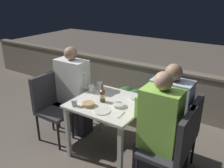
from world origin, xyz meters
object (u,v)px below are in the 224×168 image
object	(u,v)px
chair_right_far	(183,130)
potted_plant	(75,90)
beer_bottle	(103,95)
chair_left_far	(65,94)
person_white_polo	(75,91)
person_blue_shirt	(167,118)
person_green_blouse	(156,130)
chair_left_near	(51,102)
chair_right_near	(175,145)

from	to	relation	value
chair_right_far	potted_plant	world-z (taller)	chair_right_far
beer_bottle	chair_left_far	bearing A→B (deg)	166.67
person_white_polo	person_blue_shirt	xyz separation A→B (m)	(1.44, -0.00, 0.00)
chair_left_far	person_green_blouse	xyz separation A→B (m)	(1.67, -0.34, 0.10)
chair_left_near	potted_plant	bearing A→B (deg)	106.00
chair_left_near	person_white_polo	bearing A→B (deg)	60.11
person_blue_shirt	beer_bottle	size ratio (longest dim) A/B	5.65
person_blue_shirt	potted_plant	bearing A→B (deg)	166.81
chair_right_near	person_green_blouse	distance (m)	0.24
chair_left_far	chair_right_far	size ratio (longest dim) A/B	1.00
chair_right_far	potted_plant	xyz separation A→B (m)	(-2.05, 0.43, -0.14)
person_green_blouse	chair_right_far	distance (m)	0.40
chair_left_far	person_green_blouse	bearing A→B (deg)	-11.51
chair_left_far	person_blue_shirt	world-z (taller)	person_blue_shirt
person_blue_shirt	beer_bottle	world-z (taller)	person_blue_shirt
chair_right_near	person_green_blouse	size ratio (longest dim) A/B	0.72
chair_left_near	chair_right_far	distance (m)	1.86
person_white_polo	potted_plant	world-z (taller)	person_white_polo
chair_left_near	beer_bottle	distance (m)	0.89
chair_left_near	chair_right_far	size ratio (longest dim) A/B	1.00
chair_left_near	chair_left_far	distance (m)	0.31
chair_right_near	person_blue_shirt	size ratio (longest dim) A/B	0.72
chair_right_near	chair_left_far	bearing A→B (deg)	169.76
chair_left_far	person_white_polo	size ratio (longest dim) A/B	0.72
chair_left_near	person_green_blouse	size ratio (longest dim) A/B	0.72
chair_right_far	beer_bottle	xyz separation A→B (m)	(-0.99, -0.20, 0.27)
person_blue_shirt	potted_plant	xyz separation A→B (m)	(-1.83, 0.43, -0.23)
person_blue_shirt	chair_right_near	bearing A→B (deg)	-56.20
chair_left_far	potted_plant	world-z (taller)	chair_left_far
chair_left_near	chair_left_far	world-z (taller)	same
chair_left_far	potted_plant	xyz separation A→B (m)	(-0.18, 0.43, -0.14)
person_green_blouse	person_blue_shirt	size ratio (longest dim) A/B	1.01
person_white_polo	potted_plant	distance (m)	0.62
person_white_polo	beer_bottle	world-z (taller)	person_white_polo
chair_left_near	person_green_blouse	distance (m)	1.64
chair_right_far	chair_left_far	bearing A→B (deg)	179.86
chair_left_far	person_blue_shirt	size ratio (longest dim) A/B	0.72
chair_left_near	chair_left_far	bearing A→B (deg)	95.68
chair_right_near	person_green_blouse	world-z (taller)	person_green_blouse
chair_left_far	person_green_blouse	world-z (taller)	person_green_blouse
chair_left_far	person_blue_shirt	xyz separation A→B (m)	(1.65, -0.00, 0.10)
person_green_blouse	person_blue_shirt	world-z (taller)	person_green_blouse
chair_left_far	beer_bottle	xyz separation A→B (m)	(0.87, -0.21, 0.27)
chair_right_far	person_blue_shirt	world-z (taller)	person_blue_shirt
chair_right_near	person_blue_shirt	distance (m)	0.41
beer_bottle	chair_right_near	bearing A→B (deg)	-7.52
person_green_blouse	person_blue_shirt	xyz separation A→B (m)	(-0.01, 0.33, -0.01)
potted_plant	person_white_polo	bearing A→B (deg)	-47.33
chair_left_near	potted_plant	size ratio (longest dim) A/B	1.35
chair_right_near	person_green_blouse	xyz separation A→B (m)	(-0.21, -0.00, 0.10)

